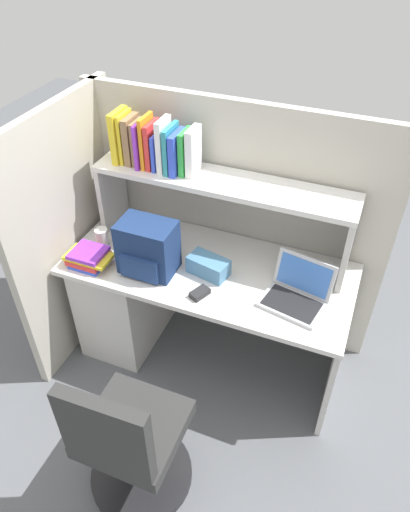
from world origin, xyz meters
name	(u,v)px	position (x,y,z in m)	size (l,w,h in m)	color
ground_plane	(208,352)	(0.00, 0.00, 0.00)	(8.00, 8.00, 0.00)	#595B60
desk	(150,292)	(-0.39, 0.00, 0.40)	(1.60, 0.70, 0.73)	silver
cubicle_partition_rear	(231,224)	(0.00, 0.38, 0.78)	(1.84, 0.05, 1.55)	#B2ADA0
cubicle_partition_left	(72,232)	(-0.85, -0.05, 0.78)	(0.05, 1.06, 1.55)	#B2ADA0
overhead_hutch	(222,196)	(0.00, 0.20, 1.08)	(1.44, 0.28, 0.45)	beige
reference_books_on_shelf	(154,145)	(-0.39, 0.20, 1.31)	(0.47, 0.18, 0.28)	yellow
laptop	(297,293)	(0.51, -0.07, 0.78)	(0.35, 0.31, 0.22)	#B7BABF
backpack	(147,248)	(-0.30, -0.13, 0.88)	(0.30, 0.23, 0.30)	navy
computer_mouse	(200,293)	(0.04, -0.22, 0.75)	(0.06, 0.10, 0.03)	#262628
paper_cup	(102,237)	(-0.65, -0.04, 0.78)	(0.08, 0.08, 0.11)	white
tissue_box	(208,266)	(0.02, -0.04, 0.78)	(0.22, 0.12, 0.10)	teal
desk_book_stack	(89,257)	(-0.63, -0.22, 0.78)	(0.25, 0.18, 0.09)	blue
office_chair	(130,445)	(-0.02, -0.94, 0.39)	(0.52, 0.52, 0.93)	black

